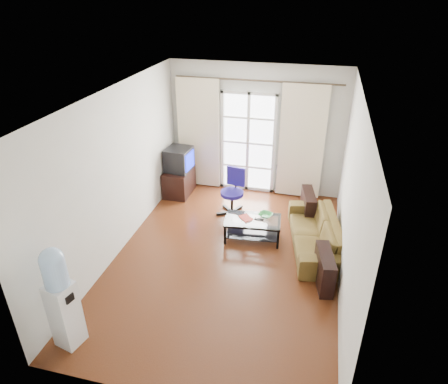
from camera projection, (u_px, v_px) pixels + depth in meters
The scene contains 20 objects.
floor at pixel (226, 258), 6.62m from camera, with size 5.20×5.20×0.00m, color #5A2C15.
ceiling at pixel (226, 97), 5.35m from camera, with size 5.20×5.20×0.00m, color white.
wall_back at pixel (256, 130), 8.21m from camera, with size 3.60×0.02×2.70m, color silver.
wall_front at pixel (161, 308), 3.75m from camera, with size 3.60×0.02×2.70m, color silver.
wall_left at pixel (117, 174), 6.37m from camera, with size 0.02×5.20×2.70m, color silver.
wall_right at pixel (351, 200), 5.60m from camera, with size 0.02×5.20×2.70m, color silver.
french_door at pixel (248, 143), 8.32m from camera, with size 1.16×0.06×2.15m.
curtain_rod at pixel (257, 81), 7.64m from camera, with size 0.04×0.04×3.30m, color #4C3F2D.
curtain_left at pixel (199, 134), 8.43m from camera, with size 0.90×0.07×2.35m, color #F2E6C2.
curtain_right at pixel (302, 143), 7.98m from camera, with size 0.90×0.07×2.35m, color #F2E6C2.
radiator at pixel (291, 181), 8.43m from camera, with size 0.64×0.12×0.64m, color gray.
sofa at pixel (315, 233), 6.78m from camera, with size 1.07×1.99×0.55m, color brown.
coffee_table at pixel (253, 226), 7.02m from camera, with size 1.02×0.65×0.39m.
bowl at pixel (265, 215), 7.02m from camera, with size 0.31×0.31×0.06m, color #328A32.
book at pixel (242, 219), 6.93m from camera, with size 0.29×0.29×0.02m, color #AD1515.
remote at pixel (259, 219), 6.93m from camera, with size 0.17×0.05×0.02m, color black.
tv_stand at pixel (179, 182), 8.52m from camera, with size 0.50×0.75×0.55m, color black.
crt_tv at pixel (178, 159), 8.28m from camera, with size 0.57×0.57×0.48m.
task_chair at pixel (233, 201), 7.78m from camera, with size 0.71×0.71×0.92m.
water_cooler at pixel (61, 296), 4.75m from camera, with size 0.35×0.35×1.44m.
Camera 1 is at (1.25, -5.18, 4.08)m, focal length 32.00 mm.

